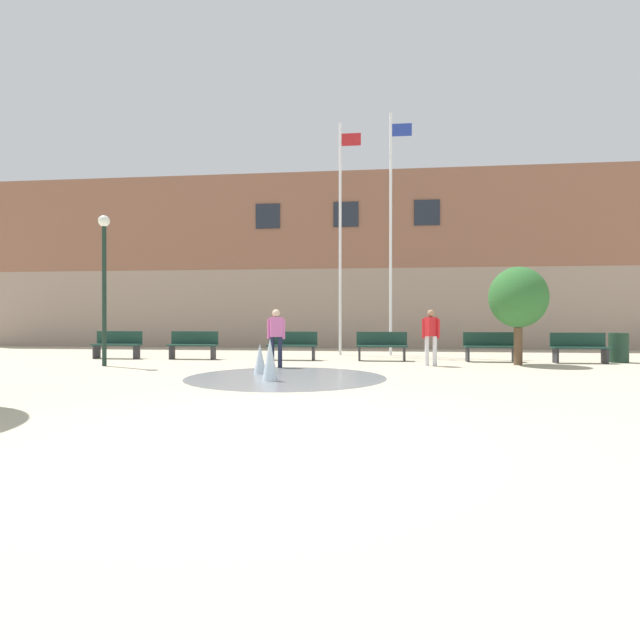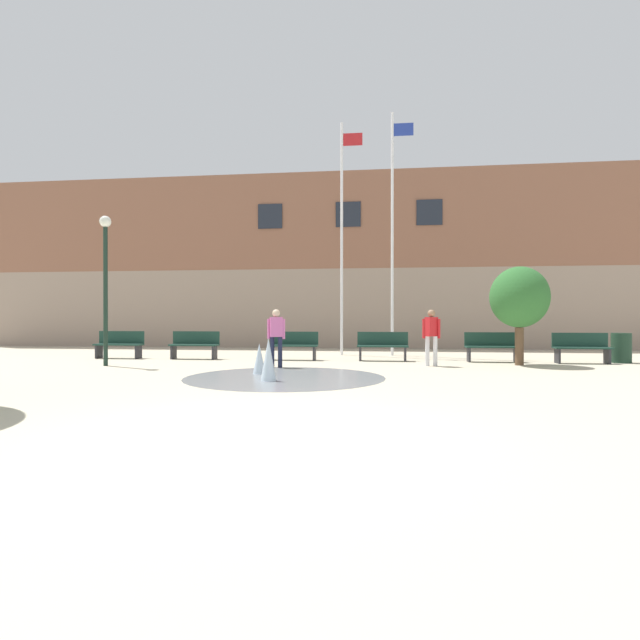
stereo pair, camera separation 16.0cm
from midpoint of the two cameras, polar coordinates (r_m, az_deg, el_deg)
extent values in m
plane|color=#BCB299|center=(6.04, -6.10, -12.81)|extent=(100.00, 100.00, 0.00)
cube|color=gray|center=(24.97, 3.87, 1.20)|extent=(36.00, 6.00, 3.53)
cube|color=brown|center=(25.33, 3.87, 10.10)|extent=(36.00, 6.00, 4.31)
cube|color=#1E232D|center=(22.89, -5.51, 11.71)|extent=(1.10, 0.06, 1.10)
cube|color=#1E232D|center=(22.41, 3.46, 11.96)|extent=(1.10, 0.06, 1.10)
cube|color=#1E232D|center=(22.48, 12.60, 11.92)|extent=(1.10, 0.06, 1.10)
cylinder|color=gray|center=(11.47, -3.63, -6.54)|extent=(4.57, 4.57, 0.01)
cone|color=silver|center=(12.19, -6.58, -4.41)|extent=(0.32, 0.32, 0.74)
cone|color=silver|center=(10.81, -5.49, -4.51)|extent=(0.35, 0.35, 0.93)
cube|color=#28282D|center=(18.28, -23.72, -3.34)|extent=(0.06, 0.40, 0.44)
cube|color=#28282D|center=(17.61, -19.79, -3.47)|extent=(0.06, 0.40, 0.44)
cube|color=#19382D|center=(17.92, -21.79, -2.62)|extent=(1.60, 0.44, 0.05)
cube|color=#19382D|center=(18.09, -21.49, -1.85)|extent=(1.60, 0.04, 0.42)
cube|color=#28282D|center=(17.15, -16.14, -3.56)|extent=(0.06, 0.40, 0.44)
cube|color=#28282D|center=(16.65, -11.69, -3.67)|extent=(0.06, 0.40, 0.44)
cube|color=#19382D|center=(16.87, -13.95, -2.79)|extent=(1.60, 0.44, 0.05)
cube|color=#19382D|center=(17.05, -13.71, -1.97)|extent=(1.60, 0.04, 0.42)
cube|color=#28282D|center=(16.17, -5.29, -3.79)|extent=(0.06, 0.40, 0.44)
cube|color=#28282D|center=(15.93, -0.35, -3.84)|extent=(0.06, 0.40, 0.44)
cube|color=#19382D|center=(16.02, -2.84, -2.94)|extent=(1.60, 0.44, 0.05)
cube|color=#19382D|center=(16.20, -2.72, -2.08)|extent=(1.60, 0.04, 0.42)
cube|color=#28282D|center=(15.85, 4.92, -3.87)|extent=(0.06, 0.40, 0.44)
cube|color=#28282D|center=(15.86, 9.99, -3.87)|extent=(0.06, 0.40, 0.44)
cube|color=#19382D|center=(15.82, 7.46, -2.99)|extent=(1.60, 0.44, 0.05)
cube|color=#19382D|center=(16.01, 7.45, -2.11)|extent=(1.60, 0.04, 0.42)
cube|color=#28282D|center=(16.09, 16.91, -3.82)|extent=(0.06, 0.40, 0.44)
cube|color=#28282D|center=(16.39, 21.74, -3.75)|extent=(0.06, 0.40, 0.44)
cube|color=#19382D|center=(16.21, 19.35, -2.92)|extent=(1.60, 0.44, 0.05)
cube|color=#19382D|center=(16.39, 19.20, -2.06)|extent=(1.60, 0.04, 0.42)
cube|color=#28282D|center=(16.54, 25.75, -3.72)|extent=(0.06, 0.40, 0.44)
cube|color=#28282D|center=(17.04, 30.22, -3.61)|extent=(0.06, 0.40, 0.44)
cube|color=#19382D|center=(16.76, 28.02, -2.83)|extent=(1.60, 0.44, 0.05)
cube|color=#19382D|center=(16.94, 27.78, -2.01)|extent=(1.60, 0.04, 0.42)
cylinder|color=silver|center=(14.41, 12.48, -3.49)|extent=(0.12, 0.12, 0.84)
cylinder|color=silver|center=(14.43, 13.35, -3.49)|extent=(0.12, 0.12, 0.84)
cube|color=red|center=(14.39, 12.92, -0.75)|extent=(0.39, 0.37, 0.54)
sphere|color=#997051|center=(14.39, 12.92, 0.75)|extent=(0.21, 0.21, 0.21)
cylinder|color=red|center=(14.37, 12.09, -0.97)|extent=(0.08, 0.08, 0.55)
cylinder|color=red|center=(14.42, 13.75, -0.96)|extent=(0.08, 0.08, 0.55)
cylinder|color=#1E233D|center=(13.73, -5.15, -3.67)|extent=(0.12, 0.12, 0.84)
cylinder|color=#1E233D|center=(13.69, -4.25, -3.69)|extent=(0.12, 0.12, 0.84)
cube|color=pink|center=(13.68, -4.70, -0.79)|extent=(0.39, 0.30, 0.54)
sphere|color=beige|center=(13.68, -4.70, 0.78)|extent=(0.21, 0.21, 0.21)
cylinder|color=pink|center=(13.72, -5.56, -1.02)|extent=(0.08, 0.08, 0.55)
cylinder|color=pink|center=(13.64, -3.84, -1.03)|extent=(0.08, 0.08, 0.55)
cylinder|color=silver|center=(18.45, 2.76, 9.24)|extent=(0.10, 0.10, 8.48)
cube|color=#B21E23|center=(19.32, 4.02, 19.90)|extent=(0.70, 0.02, 0.45)
cylinder|color=silver|center=(18.43, 8.51, 9.69)|extent=(0.10, 0.10, 8.76)
cube|color=#233893|center=(19.42, 9.78, 20.67)|extent=(0.70, 0.02, 0.45)
cylinder|color=#192D23|center=(15.33, -23.04, 2.48)|extent=(0.12, 0.12, 3.92)
sphere|color=white|center=(15.55, -23.05, 10.32)|extent=(0.32, 0.32, 0.32)
cylinder|color=#193323|center=(17.64, 31.40, -2.74)|extent=(0.56, 0.56, 0.90)
cylinder|color=brown|center=(15.43, 22.10, -2.81)|extent=(0.24, 0.24, 1.08)
ellipsoid|color=#2D662D|center=(15.42, 22.11, 2.45)|extent=(1.65, 1.65, 1.75)
camera|label=1|loc=(0.08, -89.66, 0.00)|focal=28.00mm
camera|label=2|loc=(0.08, 90.34, 0.00)|focal=28.00mm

